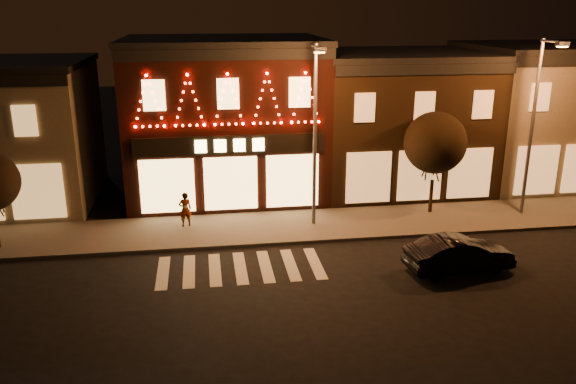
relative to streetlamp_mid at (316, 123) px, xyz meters
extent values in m
plane|color=black|center=(-3.69, -7.83, -4.96)|extent=(120.00, 120.00, 0.00)
cube|color=#47423D|center=(-1.69, 0.17, -4.89)|extent=(44.00, 4.00, 0.15)
cube|color=black|center=(-3.69, 6.17, -0.96)|extent=(10.00, 8.00, 8.00)
cube|color=black|center=(-3.69, 6.17, 3.19)|extent=(10.20, 8.20, 0.30)
cube|color=black|center=(-3.69, 2.12, 2.79)|extent=(10.00, 0.25, 0.50)
cube|color=black|center=(-3.69, 2.07, -1.36)|extent=(9.00, 0.15, 0.90)
cube|color=#FFD87F|center=(-3.69, 1.97, -1.36)|extent=(3.40, 0.08, 0.60)
cube|color=#2F1F10|center=(5.81, 6.17, -1.36)|extent=(9.00, 8.00, 7.20)
cube|color=black|center=(5.81, 6.17, 2.39)|extent=(9.20, 8.20, 0.30)
cube|color=black|center=(5.81, 2.12, 1.99)|extent=(9.00, 0.25, 0.50)
cube|color=#6C604D|center=(14.81, 6.17, -1.21)|extent=(9.00, 8.00, 7.50)
cube|color=black|center=(14.81, 6.17, 2.69)|extent=(9.20, 8.20, 0.30)
cylinder|color=#59595E|center=(0.03, 0.24, -0.71)|extent=(0.16, 0.16, 8.20)
cylinder|color=#59595E|center=(-0.06, -0.57, 3.28)|extent=(0.28, 1.64, 0.10)
cube|color=#59595E|center=(-0.16, -1.39, 3.23)|extent=(0.54, 0.34, 0.18)
cube|color=orange|center=(-0.16, -1.39, 3.12)|extent=(0.41, 0.25, 0.05)
cylinder|color=#59595E|center=(10.41, 0.21, -0.65)|extent=(0.17, 0.17, 8.32)
cylinder|color=#59595E|center=(10.36, -0.62, 3.41)|extent=(0.21, 1.67, 0.10)
cube|color=#59595E|center=(10.31, -1.45, 3.36)|extent=(0.54, 0.32, 0.19)
cube|color=orange|center=(10.31, -1.45, 3.24)|extent=(0.41, 0.23, 0.05)
cylinder|color=black|center=(6.01, 0.98, -4.00)|extent=(0.18, 0.18, 1.62)
sphere|color=black|center=(6.01, 0.98, -1.33)|extent=(2.97, 2.97, 2.97)
imported|color=black|center=(4.68, -5.31, -4.27)|extent=(4.33, 1.89, 1.38)
imported|color=gray|center=(-5.88, 0.78, -4.00)|extent=(0.66, 0.51, 1.62)
camera|label=1|loc=(-4.94, -24.98, 4.96)|focal=36.62mm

